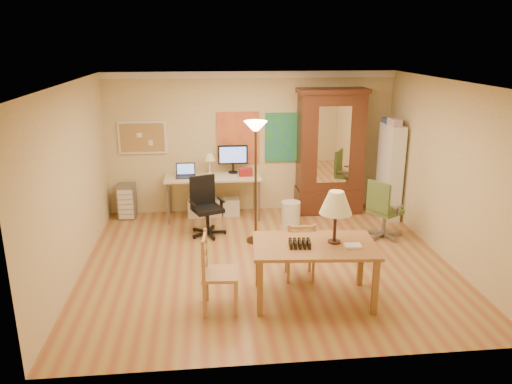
{
  "coord_description": "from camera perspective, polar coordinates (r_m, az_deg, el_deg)",
  "views": [
    {
      "loc": [
        -0.89,
        -6.94,
        3.27
      ],
      "look_at": [
        -0.13,
        0.3,
        1.03
      ],
      "focal_mm": 35.0,
      "sensor_mm": 36.0,
      "label": 1
    }
  ],
  "objects": [
    {
      "name": "computer_desk",
      "position": [
        9.51,
        -4.71,
        0.08
      ],
      "size": [
        1.79,
        0.78,
        1.35
      ],
      "color": "#C7B591",
      "rests_on": "floor"
    },
    {
      "name": "drawer_cart",
      "position": [
        9.77,
        -14.53,
        -1.03
      ],
      "size": [
        0.32,
        0.39,
        0.64
      ],
      "color": "slate",
      "rests_on": "floor"
    },
    {
      "name": "wastebin",
      "position": [
        9.15,
        3.99,
        -2.43
      ],
      "size": [
        0.35,
        0.35,
        0.44
      ],
      "primitive_type": "cylinder",
      "color": "silver",
      "rests_on": "floor"
    },
    {
      "name": "armoire",
      "position": [
        9.74,
        8.4,
        3.69
      ],
      "size": [
        1.3,
        0.62,
        2.4
      ],
      "color": "#3A1C0F",
      "rests_on": "floor"
    },
    {
      "name": "bookshelf",
      "position": [
        9.69,
        15.03,
        2.24
      ],
      "size": [
        0.27,
        0.71,
        1.78
      ],
      "color": "white",
      "rests_on": "floor"
    },
    {
      "name": "art_panel_right",
      "position": [
        9.7,
        3.28,
        6.26
      ],
      "size": [
        0.75,
        0.04,
        0.95
      ],
      "primitive_type": "cube",
      "color": "teal",
      "rests_on": "floor"
    },
    {
      "name": "dining_table",
      "position": [
        6.38,
        7.57,
        -4.64
      ],
      "size": [
        1.62,
        1.06,
        1.46
      ],
      "color": "brown",
      "rests_on": "floor"
    },
    {
      "name": "torchiere_lamp",
      "position": [
        7.98,
        -0.04,
        5.24
      ],
      "size": [
        0.37,
        0.37,
        2.03
      ],
      "color": "#3B2817",
      "rests_on": "floor"
    },
    {
      "name": "office_chair_black",
      "position": [
        8.7,
        -5.63,
        -3.14
      ],
      "size": [
        0.63,
        0.63,
        1.02
      ],
      "color": "black",
      "rests_on": "floor"
    },
    {
      "name": "office_chair_green",
      "position": [
        8.8,
        14.32,
        -3.38
      ],
      "size": [
        0.64,
        0.64,
        1.02
      ],
      "color": "slate",
      "rests_on": "floor"
    },
    {
      "name": "corkboard",
      "position": [
        9.64,
        -12.86,
        6.09
      ],
      "size": [
        0.9,
        0.04,
        0.62
      ],
      "primitive_type": "cube",
      "color": "tan",
      "rests_on": "floor"
    },
    {
      "name": "floor",
      "position": [
        7.72,
        1.21,
        -7.97
      ],
      "size": [
        5.5,
        5.5,
        0.0
      ],
      "primitive_type": "plane",
      "color": "#A05C38",
      "rests_on": "ground"
    },
    {
      "name": "art_panel_left",
      "position": [
        9.6,
        -2.06,
        6.16
      ],
      "size": [
        0.8,
        0.04,
        1.0
      ],
      "primitive_type": "cube",
      "color": "gold",
      "rests_on": "floor"
    },
    {
      "name": "ladder_chair_left",
      "position": [
        6.3,
        -4.39,
        -9.38
      ],
      "size": [
        0.48,
        0.5,
        1.0
      ],
      "color": "#AF8350",
      "rests_on": "floor"
    },
    {
      "name": "ladder_chair_back",
      "position": [
        7.08,
        5.04,
        -6.83
      ],
      "size": [
        0.42,
        0.41,
        0.87
      ],
      "color": "#AF8350",
      "rests_on": "floor"
    },
    {
      "name": "crown_molding",
      "position": [
        9.46,
        -0.58,
        13.27
      ],
      "size": [
        5.5,
        0.08,
        0.12
      ],
      "primitive_type": "cube",
      "color": "white",
      "rests_on": "floor"
    }
  ]
}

